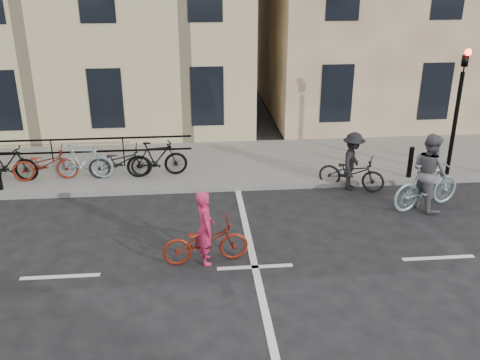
{
  "coord_description": "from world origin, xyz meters",
  "views": [
    {
      "loc": [
        -1.21,
        -9.6,
        5.97
      ],
      "look_at": [
        -0.12,
        2.16,
        1.1
      ],
      "focal_mm": 40.0,
      "sensor_mm": 36.0,
      "label": 1
    }
  ],
  "objects": [
    {
      "name": "traffic_light",
      "position": [
        6.2,
        4.34,
        2.45
      ],
      "size": [
        0.18,
        0.3,
        3.9
      ],
      "color": "black",
      "rests_on": "sidewalk"
    },
    {
      "name": "cyclist_dark",
      "position": [
        3.18,
        3.9,
        0.65
      ],
      "size": [
        1.93,
        1.43,
        1.64
      ],
      "rotation": [
        0.0,
        0.0,
        1.08
      ],
      "color": "black",
      "rests_on": "ground"
    },
    {
      "name": "cyclist_pink",
      "position": [
        -1.02,
        0.33,
        0.56
      ],
      "size": [
        1.89,
        0.85,
        1.63
      ],
      "rotation": [
        0.0,
        0.0,
        1.69
      ],
      "color": "maroon",
      "rests_on": "ground"
    },
    {
      "name": "ground",
      "position": [
        0.0,
        0.0,
        0.0
      ],
      "size": [
        120.0,
        120.0,
        0.0
      ],
      "primitive_type": "plane",
      "color": "black",
      "rests_on": "ground"
    },
    {
      "name": "sidewalk",
      "position": [
        -4.0,
        6.0,
        0.07
      ],
      "size": [
        46.0,
        4.0,
        0.15
      ],
      "primitive_type": "cube",
      "color": "slate",
      "rests_on": "ground"
    },
    {
      "name": "parked_bikes",
      "position": [
        -4.92,
        5.04,
        0.65
      ],
      "size": [
        7.25,
        1.23,
        1.05
      ],
      "color": "black",
      "rests_on": "sidewalk"
    },
    {
      "name": "bollard_east",
      "position": [
        5.0,
        4.25,
        0.6
      ],
      "size": [
        0.14,
        0.14,
        0.9
      ],
      "primitive_type": "cylinder",
      "color": "black",
      "rests_on": "sidewalk"
    },
    {
      "name": "cyclist_grey",
      "position": [
        4.73,
        2.49,
        0.81
      ],
      "size": [
        2.15,
        1.23,
        2.0
      ],
      "rotation": [
        0.0,
        0.0,
        1.91
      ],
      "color": "#7C95A2",
      "rests_on": "ground"
    }
  ]
}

